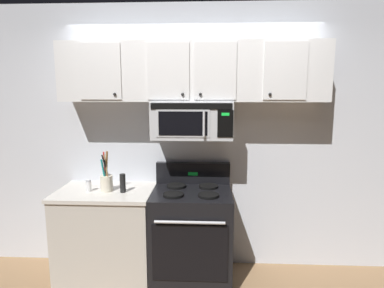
% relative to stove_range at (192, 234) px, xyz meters
% --- Properties ---
extents(back_wall, '(5.20, 0.10, 2.70)m').
position_rel_stove_range_xyz_m(back_wall, '(0.00, 0.37, 0.88)').
color(back_wall, silver).
rests_on(back_wall, ground_plane).
extents(stove_range, '(0.76, 0.69, 1.12)m').
position_rel_stove_range_xyz_m(stove_range, '(0.00, 0.00, 0.00)').
color(stove_range, black).
rests_on(stove_range, ground_plane).
extents(over_range_microwave, '(0.76, 0.43, 0.35)m').
position_rel_stove_range_xyz_m(over_range_microwave, '(-0.00, 0.12, 1.11)').
color(over_range_microwave, '#B7BABF').
extents(upper_cabinets, '(2.50, 0.36, 0.55)m').
position_rel_stove_range_xyz_m(upper_cabinets, '(-0.00, 0.15, 1.56)').
color(upper_cabinets, silver).
extents(counter_segment, '(0.93, 0.65, 0.90)m').
position_rel_stove_range_xyz_m(counter_segment, '(-0.84, 0.01, -0.02)').
color(counter_segment, '#BCB7AD').
rests_on(counter_segment, ground_plane).
extents(utensil_crock_cream, '(0.11, 0.11, 0.39)m').
position_rel_stove_range_xyz_m(utensil_crock_cream, '(-0.81, -0.03, 0.54)').
color(utensil_crock_cream, beige).
rests_on(utensil_crock_cream, counter_segment).
extents(salt_shaker, '(0.05, 0.05, 0.11)m').
position_rel_stove_range_xyz_m(salt_shaker, '(-0.98, -0.04, 0.49)').
color(salt_shaker, white).
rests_on(salt_shaker, counter_segment).
extents(pepper_mill, '(0.05, 0.05, 0.18)m').
position_rel_stove_range_xyz_m(pepper_mill, '(-0.65, -0.05, 0.52)').
color(pepper_mill, black).
rests_on(pepper_mill, counter_segment).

